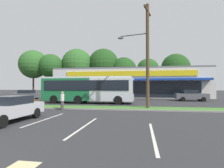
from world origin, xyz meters
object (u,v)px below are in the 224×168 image
city_bus (88,89)px  utility_pole (146,53)px  bus_stop_bench (31,104)px  pedestrian_by_pole (62,101)px  car_0 (26,95)px  car_2 (9,108)px  car_4 (191,95)px

city_bus → utility_pole: bearing=-35.0°
bus_stop_bench → pedestrian_by_pole: size_ratio=0.99×
car_0 → car_2: car_0 is taller
city_bus → car_2: 12.42m
car_0 → utility_pole: bearing=152.3°
bus_stop_bench → utility_pole: bearing=-166.3°
car_4 → pedestrian_by_pole: bearing=-137.5°
bus_stop_bench → car_0: (-9.06, 12.23, 0.28)m
utility_pole → car_4: utility_pole is taller
utility_pole → pedestrian_by_pole: size_ratio=5.89×
car_4 → car_0: bearing=-178.0°
utility_pole → car_0: size_ratio=2.01×
car_0 → car_4: size_ratio=1.09×
bus_stop_bench → car_4: (16.30, 13.09, 0.31)m
city_bus → car_4: city_bus is taller
city_bus → pedestrian_by_pole: size_ratio=6.98×
pedestrian_by_pole → bus_stop_bench: bearing=-76.4°
car_2 → pedestrian_by_pole: pedestrian_by_pole is taller
utility_pole → car_0: utility_pole is taller
city_bus → car_4: (13.48, 5.74, -0.95)m
utility_pole → bus_stop_bench: bearing=-166.3°
car_0 → pedestrian_by_pole: (11.64, -11.71, 0.03)m
car_2 → pedestrian_by_pole: size_ratio=2.88×
bus_stop_bench → car_4: size_ratio=0.37×
utility_pole → pedestrian_by_pole: (-7.16, -1.86, -4.28)m
bus_stop_bench → car_2: bearing=110.7°
city_bus → pedestrian_by_pole: city_bus is taller
city_bus → bus_stop_bench: size_ratio=7.03×
bus_stop_bench → car_4: 20.91m
car_4 → pedestrian_by_pole: pedestrian_by_pole is taller
city_bus → car_2: city_bus is taller
bus_stop_bench → car_2: (1.88, -4.99, 0.25)m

